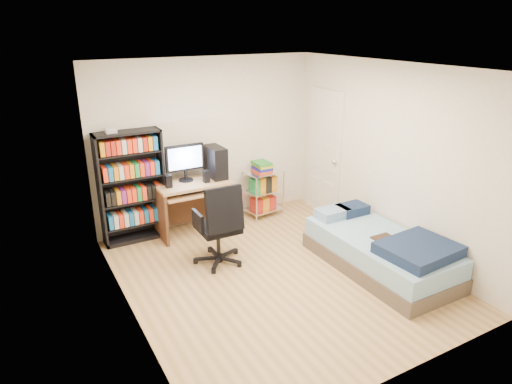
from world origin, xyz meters
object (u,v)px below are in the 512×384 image
computer_desk (198,185)px  bed (381,251)px  media_shelf (132,186)px  office_chair (220,239)px

computer_desk → bed: size_ratio=0.67×
media_shelf → bed: bearing=-43.6°
computer_desk → office_chair: (-0.17, -1.10, -0.36)m
bed → computer_desk: bearing=124.7°
office_chair → media_shelf: bearing=122.9°
computer_desk → office_chair: bearing=-98.8°
computer_desk → office_chair: size_ratio=1.20×
computer_desk → bed: computer_desk is taller
media_shelf → computer_desk: media_shelf is taller
computer_desk → bed: 2.74m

